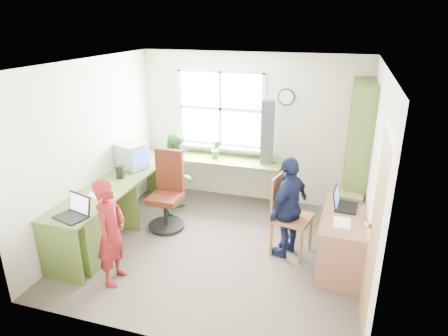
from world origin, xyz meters
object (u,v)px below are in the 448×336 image
at_px(laptop_left, 74,211).
at_px(person_navy, 289,207).
at_px(wooden_chair, 287,212).
at_px(potted_plant, 216,149).
at_px(person_green, 178,173).
at_px(crt_monitor, 132,156).
at_px(person_red, 111,233).
at_px(bookshelf, 356,161).
at_px(l_desk, 118,213).
at_px(right_desk, 345,228).
at_px(swivel_chair, 167,195).
at_px(cd_tower, 267,132).
at_px(laptop_right, 342,203).

xyz_separation_m(laptop_left, person_navy, (2.29, 1.13, -0.15)).
height_order(wooden_chair, laptop_left, wooden_chair).
distance_m(potted_plant, person_green, 0.74).
bearing_deg(crt_monitor, person_red, -49.81).
height_order(laptop_left, person_green, person_green).
bearing_deg(person_green, bookshelf, -90.17).
distance_m(person_red, person_navy, 2.15).
distance_m(bookshelf, person_navy, 1.34).
bearing_deg(potted_plant, l_desk, -116.20).
height_order(bookshelf, person_green, bookshelf).
height_order(wooden_chair, person_navy, person_navy).
height_order(right_desk, potted_plant, potted_plant).
relative_size(l_desk, person_green, 2.33).
bearing_deg(right_desk, l_desk, -169.86).
relative_size(swivel_chair, crt_monitor, 2.33).
xyz_separation_m(swivel_chair, person_navy, (1.78, -0.23, 0.17)).
height_order(right_desk, swivel_chair, swivel_chair).
distance_m(wooden_chair, person_red, 2.15).
distance_m(swivel_chair, person_red, 1.40).
relative_size(right_desk, cd_tower, 1.23).
bearing_deg(crt_monitor, l_desk, -55.37).
distance_m(l_desk, cd_tower, 2.50).
bearing_deg(right_desk, potted_plant, 150.34).
bearing_deg(crt_monitor, wooden_chair, 9.87).
bearing_deg(laptop_right, l_desk, 106.06).
height_order(bookshelf, person_navy, bookshelf).
relative_size(swivel_chair, cd_tower, 1.15).
bearing_deg(cd_tower, laptop_left, -137.24).
bearing_deg(bookshelf, laptop_left, -144.64).
bearing_deg(bookshelf, swivel_chair, -162.42).
bearing_deg(bookshelf, right_desk, -94.20).
xyz_separation_m(bookshelf, cd_tower, (-1.32, 0.25, 0.24)).
distance_m(wooden_chair, person_green, 1.91).
distance_m(swivel_chair, person_green, 0.51).
relative_size(person_red, person_navy, 0.95).
bearing_deg(potted_plant, person_green, -130.85).
distance_m(swivel_chair, laptop_left, 1.49).
xyz_separation_m(laptop_right, person_green, (-2.44, 0.58, -0.11)).
bearing_deg(swivel_chair, cd_tower, 39.95).
bearing_deg(potted_plant, bookshelf, -5.55).
bearing_deg(laptop_left, person_green, 92.10).
distance_m(wooden_chair, crt_monitor, 2.46).
bearing_deg(person_green, right_desk, -114.05).
distance_m(right_desk, person_green, 2.62).
height_order(laptop_right, person_navy, person_navy).
relative_size(swivel_chair, laptop_left, 2.66).
distance_m(laptop_left, person_navy, 2.56).
relative_size(potted_plant, person_red, 0.24).
distance_m(bookshelf, swivel_chair, 2.72).
bearing_deg(potted_plant, person_red, -100.64).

